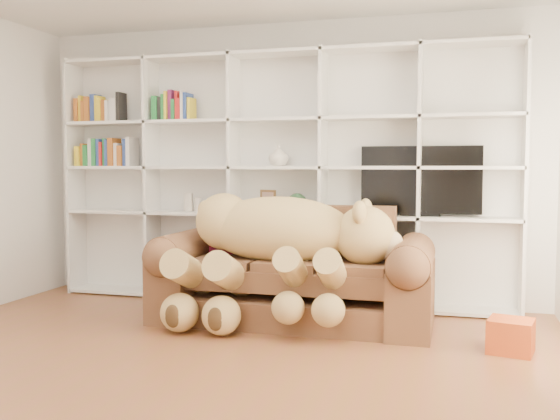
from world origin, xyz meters
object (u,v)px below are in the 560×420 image
(tv, at_px, (421,181))
(gift_box, at_px, (511,336))
(sofa, at_px, (294,278))
(teddy_bear, at_px, (276,243))

(tv, bearing_deg, gift_box, -59.23)
(gift_box, bearing_deg, sofa, 164.42)
(teddy_bear, height_order, tv, tv)
(gift_box, relative_size, tv, 0.28)
(teddy_bear, xyz_separation_m, tv, (1.10, 0.89, 0.49))
(teddy_bear, distance_m, tv, 1.50)
(sofa, relative_size, teddy_bear, 1.24)
(teddy_bear, xyz_separation_m, gift_box, (1.80, -0.28, -0.57))
(sofa, distance_m, tv, 1.47)
(teddy_bear, bearing_deg, tv, 35.15)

